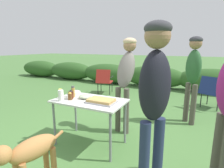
% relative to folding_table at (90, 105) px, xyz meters
% --- Properties ---
extents(ground_plane, '(60.00, 60.00, 0.00)m').
position_rel_folding_table_xyz_m(ground_plane, '(0.00, 0.00, -0.66)').
color(ground_plane, '#4C7A3D').
extents(shrub_hedge, '(14.40, 0.90, 0.82)m').
position_rel_folding_table_xyz_m(shrub_hedge, '(-0.00, 4.52, -0.25)').
color(shrub_hedge, '#2D5623').
rests_on(shrub_hedge, ground).
extents(folding_table, '(1.10, 0.64, 0.74)m').
position_rel_folding_table_xyz_m(folding_table, '(0.00, 0.00, 0.00)').
color(folding_table, silver).
rests_on(folding_table, ground).
extents(food_tray, '(0.43, 0.28, 0.06)m').
position_rel_folding_table_xyz_m(food_tray, '(0.22, -0.03, 0.10)').
color(food_tray, '#9E9EA3').
rests_on(food_tray, folding_table).
extents(plate_stack, '(0.20, 0.20, 0.05)m').
position_rel_folding_table_xyz_m(plate_stack, '(-0.42, 0.18, 0.10)').
color(plate_stack, white).
rests_on(plate_stack, folding_table).
extents(mixing_bowl, '(0.20, 0.20, 0.07)m').
position_rel_folding_table_xyz_m(mixing_bowl, '(-0.11, 0.04, 0.11)').
color(mixing_bowl, '#ADBC99').
rests_on(mixing_bowl, folding_table).
extents(paper_cup_stack, '(0.08, 0.08, 0.17)m').
position_rel_folding_table_xyz_m(paper_cup_stack, '(-0.36, -0.22, 0.16)').
color(paper_cup_stack, white).
rests_on(paper_cup_stack, folding_table).
extents(beer_bottle, '(0.07, 0.07, 0.13)m').
position_rel_folding_table_xyz_m(beer_bottle, '(-0.28, -0.12, 0.14)').
color(beer_bottle, brown).
rests_on(beer_bottle, folding_table).
extents(spice_jar, '(0.06, 0.06, 0.18)m').
position_rel_folding_table_xyz_m(spice_jar, '(-0.34, 0.03, 0.17)').
color(spice_jar, '#B2893D').
rests_on(spice_jar, folding_table).
extents(bbq_sauce_bottle, '(0.08, 0.08, 0.14)m').
position_rel_folding_table_xyz_m(bbq_sauce_bottle, '(-0.31, -0.05, 0.14)').
color(bbq_sauce_bottle, '#562314').
rests_on(bbq_sauce_bottle, folding_table).
extents(relish_jar, '(0.06, 0.06, 0.15)m').
position_rel_folding_table_xyz_m(relish_jar, '(-0.47, -0.11, 0.15)').
color(relish_jar, olive).
rests_on(relish_jar, folding_table).
extents(standing_person_in_red_jacket, '(0.36, 0.49, 1.70)m').
position_rel_folding_table_xyz_m(standing_person_in_red_jacket, '(0.32, 0.72, 0.45)').
color(standing_person_in_red_jacket, '#4C473D').
rests_on(standing_person_in_red_jacket, ground).
extents(standing_person_in_gray_fleece, '(0.40, 0.40, 1.74)m').
position_rel_folding_table_xyz_m(standing_person_in_gray_fleece, '(1.39, 1.56, 0.45)').
color(standing_person_in_gray_fleece, '#4C473D').
rests_on(standing_person_in_gray_fleece, ground).
extents(standing_person_in_dark_puffer, '(0.39, 0.41, 1.77)m').
position_rel_folding_table_xyz_m(standing_person_in_dark_puffer, '(1.10, -0.56, 0.47)').
color(standing_person_in_dark_puffer, '#232D4C').
rests_on(standing_person_in_dark_puffer, ground).
extents(dog, '(0.31, 0.79, 0.70)m').
position_rel_folding_table_xyz_m(dog, '(0.02, -1.13, -0.17)').
color(dog, '#B27A42').
rests_on(dog, ground).
extents(camp_chair_green_behind_table, '(0.60, 0.68, 0.83)m').
position_rel_folding_table_xyz_m(camp_chair_green_behind_table, '(-1.26, 2.83, -0.20)').
color(camp_chair_green_behind_table, maroon).
rests_on(camp_chair_green_behind_table, ground).
extents(camp_chair_near_hedge, '(0.67, 0.73, 0.83)m').
position_rel_folding_table_xyz_m(camp_chair_near_hedge, '(1.85, 2.73, -0.20)').
color(camp_chair_near_hedge, navy).
rests_on(camp_chair_near_hedge, ground).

